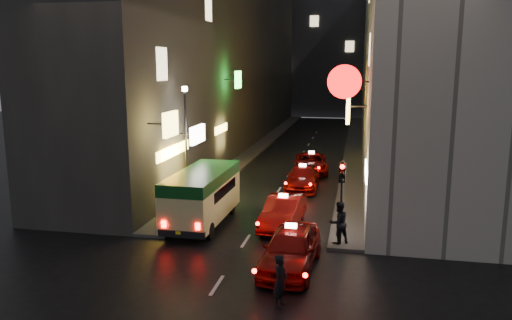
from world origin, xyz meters
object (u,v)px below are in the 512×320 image
Objects in this scene: taxi_near at (291,245)px; traffic_light at (342,185)px; pedestrian_crossing at (280,278)px; lamp_post at (186,138)px; minibus at (202,191)px.

traffic_light is (1.72, 2.54, 1.76)m from taxi_near.
lamp_post is (-6.57, 10.06, 2.76)m from pedestrian_crossing.
pedestrian_crossing is at bearing -106.44° from traffic_light.
minibus is at bearing 164.13° from traffic_light.
minibus is 1.02× the size of taxi_near.
taxi_near is 2.99m from pedestrian_crossing.
lamp_post reaches higher than taxi_near.
minibus reaches higher than taxi_near.
traffic_light reaches higher than taxi_near.
taxi_near is at bearing -124.03° from traffic_light.
lamp_post reaches higher than minibus.
traffic_light is (6.49, -1.85, 1.06)m from minibus.
minibus is 3.81m from lamp_post.
minibus is 0.97× the size of lamp_post.
taxi_near is at bearing -47.46° from lamp_post.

